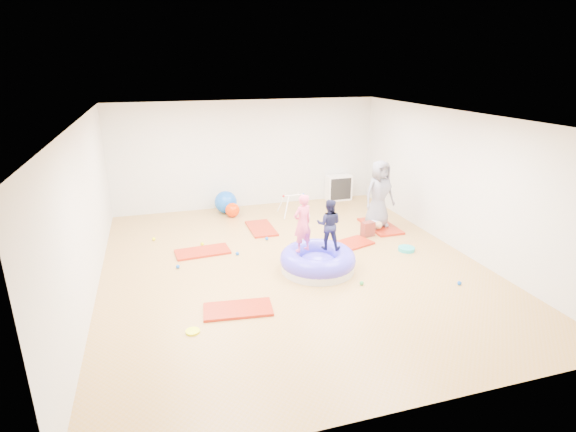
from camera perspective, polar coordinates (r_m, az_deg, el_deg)
name	(u,v)px	position (r m, az deg, el deg)	size (l,w,h in m)	color
room	(293,195)	(8.18, 0.61, 2.66)	(7.01, 8.01, 2.81)	#B2833B
gym_mat_front_left	(238,309)	(7.22, -6.37, -11.70)	(1.07, 0.53, 0.04)	red
gym_mat_mid_left	(203,252)	(9.37, -10.80, -4.47)	(1.08, 0.54, 0.05)	red
gym_mat_center_back	(261,228)	(10.50, -3.41, -1.57)	(1.10, 0.55, 0.05)	red
gym_mat_right	(348,245)	(9.64, 7.60, -3.63)	(1.09, 0.54, 0.05)	red
gym_mat_rear_right	(380,226)	(10.84, 11.62, -1.26)	(1.24, 0.62, 0.05)	red
inflatable_cushion	(318,261)	(8.44, 3.79, -5.73)	(1.42, 1.42, 0.45)	silver
child_pink	(303,221)	(8.18, 1.86, -0.60)	(0.40, 0.26, 1.10)	#F75781
child_navy	(329,222)	(8.35, 5.23, -0.74)	(0.47, 0.36, 0.96)	#1A1B3D
adult_caregiver	(379,194)	(10.53, 11.51, 2.77)	(0.76, 0.50, 1.56)	slate
infant	(376,224)	(10.54, 11.07, -1.00)	(0.37, 0.38, 0.22)	#A9BFE4
ball_pit_balls	(279,256)	(8.96, -1.11, -5.16)	(5.16, 3.78, 0.07)	green
exercise_ball_blue	(226,202)	(11.66, -7.91, 1.76)	(0.58, 0.58, 0.58)	blue
exercise_ball_orange	(232,210)	(11.36, -7.06, 0.76)	(0.36, 0.36, 0.36)	#EB3000
infant_play_gym	(293,201)	(11.37, 0.70, 1.86)	(0.70, 0.67, 0.54)	white
cube_shelf	(339,188)	(12.74, 6.45, 3.60)	(0.71, 0.35, 0.71)	white
balance_disc	(406,249)	(9.62, 14.80, -4.07)	(0.34, 0.34, 0.07)	#1FB0B1
backpack	(368,229)	(10.19, 10.10, -1.64)	(0.29, 0.18, 0.33)	red
yellow_toy	(193,331)	(6.82, -12.00, -14.15)	(0.21, 0.21, 0.03)	#ECFC00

